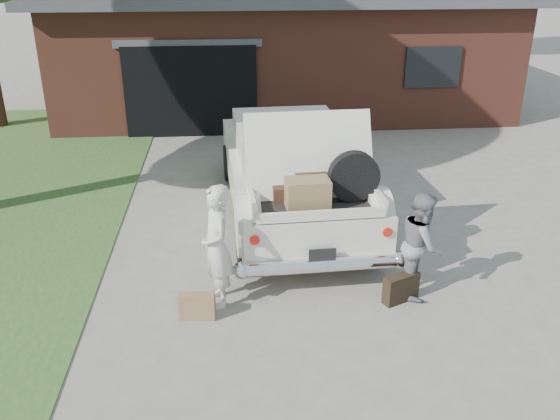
{
  "coord_description": "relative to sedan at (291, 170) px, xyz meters",
  "views": [
    {
      "loc": [
        -0.66,
        -6.53,
        4.22
      ],
      "look_at": [
        0.0,
        0.6,
        1.1
      ],
      "focal_mm": 38.0,
      "sensor_mm": 36.0,
      "label": 1
    }
  ],
  "objects": [
    {
      "name": "ground",
      "position": [
        -0.4,
        -2.95,
        -0.81
      ],
      "size": [
        90.0,
        90.0,
        0.0
      ],
      "primitive_type": "plane",
      "color": "gray",
      "rests_on": "ground"
    },
    {
      "name": "house",
      "position": [
        0.58,
        8.53,
        0.86
      ],
      "size": [
        12.8,
        7.8,
        3.3
      ],
      "color": "brown",
      "rests_on": "ground"
    },
    {
      "name": "sedan",
      "position": [
        0.0,
        0.0,
        0.0
      ],
      "size": [
        2.38,
        5.6,
        2.19
      ],
      "rotation": [
        0.0,
        0.0,
        0.05
      ],
      "color": "silver",
      "rests_on": "ground"
    },
    {
      "name": "woman_left",
      "position": [
        -1.25,
        -2.78,
        0.01
      ],
      "size": [
        0.53,
        0.67,
        1.64
      ],
      "primitive_type": "imported",
      "rotation": [
        0.0,
        0.0,
        -1.32
      ],
      "color": "beige",
      "rests_on": "ground"
    },
    {
      "name": "woman_right",
      "position": [
        1.42,
        -2.75,
        -0.09
      ],
      "size": [
        0.7,
        0.81,
        1.43
      ],
      "primitive_type": "imported",
      "rotation": [
        0.0,
        0.0,
        1.31
      ],
      "color": "slate",
      "rests_on": "ground"
    },
    {
      "name": "suitcase_left",
      "position": [
        -1.51,
        -3.12,
        -0.64
      ],
      "size": [
        0.46,
        0.19,
        0.35
      ],
      "primitive_type": "cube",
      "rotation": [
        0.0,
        0.0,
        -0.1
      ],
      "color": "#916B4A",
      "rests_on": "ground"
    },
    {
      "name": "suitcase_right",
      "position": [
        1.13,
        -2.96,
        -0.62
      ],
      "size": [
        0.52,
        0.35,
        0.38
      ],
      "primitive_type": "cube",
      "rotation": [
        0.0,
        0.0,
        0.43
      ],
      "color": "black",
      "rests_on": "ground"
    }
  ]
}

